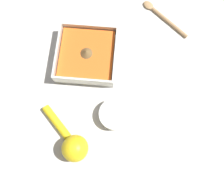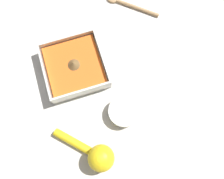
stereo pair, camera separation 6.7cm
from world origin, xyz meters
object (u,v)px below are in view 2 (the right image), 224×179
at_px(spice_bowl, 124,112).
at_px(wooden_spoon, 129,5).
at_px(square_dish, 75,67).
at_px(lemon_squeezer, 97,156).

distance_m(spice_bowl, wooden_spoon, 0.39).
bearing_deg(square_dish, lemon_squeezer, -91.66).
relative_size(square_dish, lemon_squeezer, 1.19).
xyz_separation_m(lemon_squeezer, wooden_spoon, (0.25, 0.46, -0.03)).
relative_size(lemon_squeezer, wooden_spoon, 0.98).
distance_m(square_dish, spice_bowl, 0.21).
relative_size(square_dish, wooden_spoon, 1.16).
xyz_separation_m(square_dish, lemon_squeezer, (-0.01, -0.28, 0.01)).
height_order(square_dish, spice_bowl, square_dish).
bearing_deg(square_dish, spice_bowl, -60.37).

